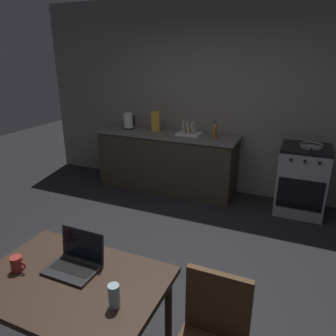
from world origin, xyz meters
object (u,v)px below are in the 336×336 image
object	(u,v)px
drinking_glass	(114,296)
coffee_mug	(17,264)
electric_kettle	(129,121)
bottle	(215,130)
cereal_box	(156,121)
frying_pan	(311,146)
dish_rack	(189,132)
stove_oven	(302,180)
dining_table	(72,291)
laptop	(76,261)

from	to	relation	value
drinking_glass	coffee_mug	bearing A→B (deg)	178.80
electric_kettle	bottle	distance (m)	1.40
coffee_mug	cereal_box	distance (m)	3.21
electric_kettle	frying_pan	world-z (taller)	electric_kettle
bottle	coffee_mug	distance (m)	3.12
frying_pan	cereal_box	size ratio (longest dim) A/B	1.51
electric_kettle	cereal_box	bearing A→B (deg)	2.48
dish_rack	coffee_mug	bearing A→B (deg)	-89.98
stove_oven	dish_rack	bearing A→B (deg)	179.91
coffee_mug	cereal_box	xyz separation A→B (m)	(-0.55, 3.15, 0.27)
coffee_mug	drinking_glass	bearing A→B (deg)	-1.20
stove_oven	dish_rack	size ratio (longest dim) A/B	2.65
electric_kettle	drinking_glass	bearing A→B (deg)	-61.20
stove_oven	bottle	xyz separation A→B (m)	(-1.20, -0.05, 0.57)
stove_oven	bottle	size ratio (longest dim) A/B	3.68
stove_oven	cereal_box	distance (m)	2.22
dining_table	bottle	bearing A→B (deg)	89.41
stove_oven	frying_pan	world-z (taller)	frying_pan
bottle	stove_oven	bearing A→B (deg)	2.27
drinking_glass	cereal_box	world-z (taller)	cereal_box
dining_table	bottle	xyz separation A→B (m)	(0.03, 3.02, 0.37)
stove_oven	drinking_glass	xyz separation A→B (m)	(-0.87, -3.14, 0.35)
drinking_glass	cereal_box	size ratio (longest dim) A/B	0.46
frying_pan	coffee_mug	world-z (taller)	frying_pan
cereal_box	laptop	bearing A→B (deg)	-73.86
laptop	electric_kettle	world-z (taller)	electric_kettle
cereal_box	dish_rack	size ratio (longest dim) A/B	0.88
laptop	coffee_mug	size ratio (longest dim) A/B	2.84
cereal_box	coffee_mug	bearing A→B (deg)	-80.15
dining_table	bottle	world-z (taller)	bottle
dining_table	dish_rack	distance (m)	3.11
drinking_glass	dish_rack	world-z (taller)	dish_rack
dining_table	laptop	bearing A→B (deg)	111.89
frying_pan	coffee_mug	xyz separation A→B (m)	(-1.64, -3.10, -0.15)
cereal_box	stove_oven	bearing A→B (deg)	-0.60
frying_pan	drinking_glass	xyz separation A→B (m)	(-0.92, -3.12, -0.13)
stove_oven	laptop	xyz separation A→B (m)	(-1.27, -2.96, 0.33)
electric_kettle	dining_table	bearing A→B (deg)	-65.98
laptop	frying_pan	size ratio (longest dim) A/B	0.71
dining_table	bottle	distance (m)	3.04
stove_oven	dining_table	bearing A→B (deg)	-111.83
electric_kettle	cereal_box	distance (m)	0.46
dining_table	cereal_box	distance (m)	3.25
stove_oven	dining_table	world-z (taller)	stove_oven
coffee_mug	drinking_glass	xyz separation A→B (m)	(0.72, -0.02, 0.02)
laptop	drinking_glass	size ratio (longest dim) A/B	2.34
stove_oven	dining_table	distance (m)	3.31
stove_oven	drinking_glass	distance (m)	3.28
dining_table	electric_kettle	xyz separation A→B (m)	(-1.37, 3.07, 0.37)
stove_oven	bottle	bearing A→B (deg)	-177.73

